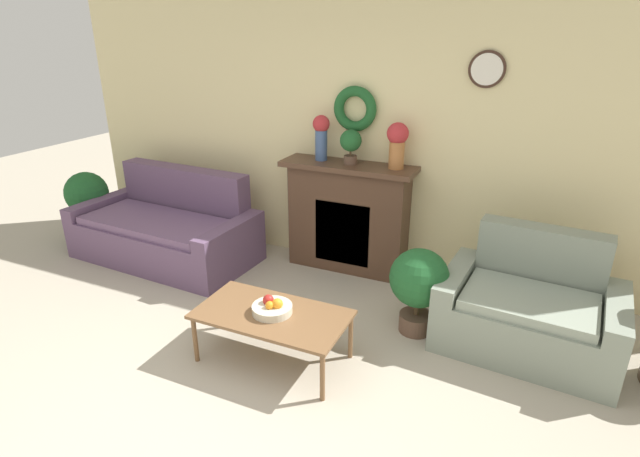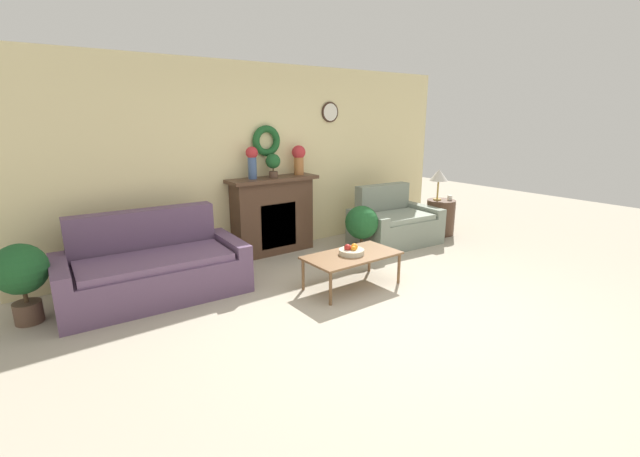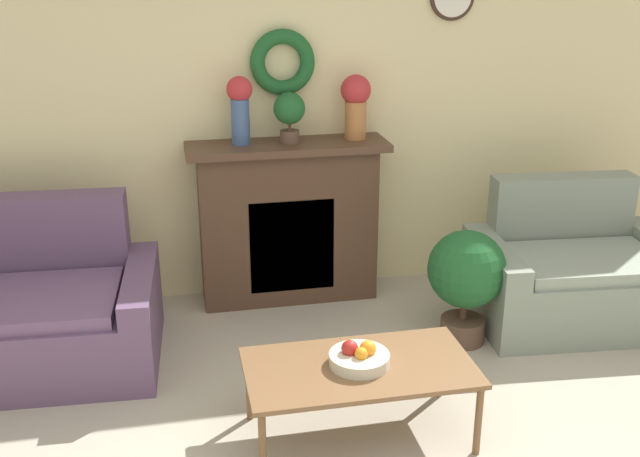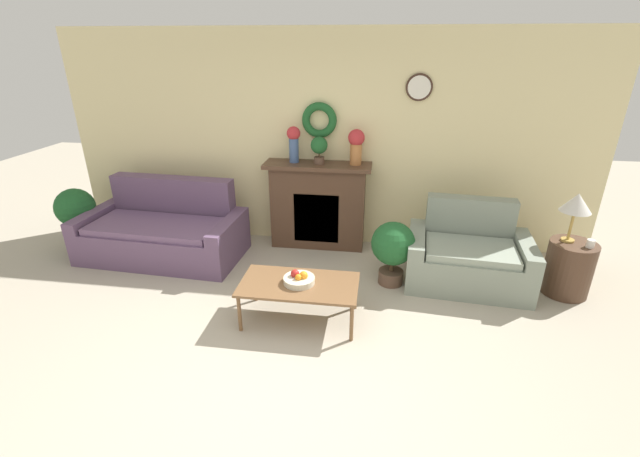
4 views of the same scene
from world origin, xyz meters
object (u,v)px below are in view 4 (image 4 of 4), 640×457
object	(u,v)px
mug	(590,244)
potted_plant_on_mantel	(319,147)
side_table_by_loveseat	(568,268)
potted_plant_floor_by_loveseat	(393,247)
vase_on_mantel_left	(294,141)
vase_on_mantel_right	(356,144)
table_lamp	(577,204)
fruit_bowl	(299,279)
loveseat_right	(468,257)
couch_left	(164,232)
coffee_table	(299,286)
potted_plant_floor_by_couch	(76,211)
fireplace	(318,205)

from	to	relation	value
mug	potted_plant_on_mantel	distance (m)	3.13
side_table_by_loveseat	potted_plant_floor_by_loveseat	bearing A→B (deg)	-178.00
vase_on_mantel_left	vase_on_mantel_right	world-z (taller)	vase_on_mantel_left
table_lamp	mug	world-z (taller)	table_lamp
fruit_bowl	loveseat_right	bearing A→B (deg)	29.80
couch_left	vase_on_mantel_left	world-z (taller)	vase_on_mantel_left
coffee_table	potted_plant_floor_by_loveseat	xyz separation A→B (m)	(0.89, 0.83, 0.08)
loveseat_right	vase_on_mantel_right	size ratio (longest dim) A/B	3.22
fruit_bowl	vase_on_mantel_left	xyz separation A→B (m)	(-0.37, 1.70, 0.94)
side_table_by_loveseat	potted_plant_floor_by_loveseat	xyz separation A→B (m)	(-1.87, -0.07, 0.16)
table_lamp	potted_plant_floor_by_loveseat	world-z (taller)	table_lamp
side_table_by_loveseat	vase_on_mantel_left	distance (m)	3.42
potted_plant_floor_by_couch	potted_plant_floor_by_loveseat	bearing A→B (deg)	-5.15
loveseat_right	coffee_table	size ratio (longest dim) A/B	1.23
fireplace	mug	distance (m)	3.07
side_table_by_loveseat	coffee_table	bearing A→B (deg)	-162.00
coffee_table	vase_on_mantel_right	world-z (taller)	vase_on_mantel_right
coffee_table	potted_plant_on_mantel	size ratio (longest dim) A/B	3.38
coffee_table	vase_on_mantel_right	size ratio (longest dim) A/B	2.62
vase_on_mantel_right	side_table_by_loveseat	bearing A→B (deg)	-19.04
potted_plant_on_mantel	loveseat_right	bearing A→B (deg)	-21.05
vase_on_mantel_right	potted_plant_floor_by_couch	xyz separation A→B (m)	(-3.57, -0.51, -0.87)
loveseat_right	vase_on_mantel_right	world-z (taller)	vase_on_mantel_right
loveseat_right	fruit_bowl	distance (m)	2.00
fruit_bowl	mug	world-z (taller)	mug
mug	potted_plant_on_mantel	xyz separation A→B (m)	(-2.92, 0.88, 0.70)
table_lamp	potted_plant_floor_by_couch	world-z (taller)	table_lamp
fireplace	potted_plant_floor_by_loveseat	size ratio (longest dim) A/B	1.83
couch_left	mug	bearing A→B (deg)	-0.98
couch_left	fruit_bowl	distance (m)	2.27
side_table_by_loveseat	vase_on_mantel_left	xyz separation A→B (m)	(-3.13, 0.81, 1.09)
potted_plant_floor_by_couch	side_table_by_loveseat	bearing A→B (deg)	-2.90
mug	table_lamp	bearing A→B (deg)	141.84
loveseat_right	potted_plant_floor_by_loveseat	world-z (taller)	loveseat_right
coffee_table	side_table_by_loveseat	xyz separation A→B (m)	(2.76, 0.90, -0.07)
fruit_bowl	vase_on_mantel_left	bearing A→B (deg)	102.39
fireplace	vase_on_mantel_left	size ratio (longest dim) A/B	3.02
fireplace	mug	bearing A→B (deg)	-16.90
potted_plant_on_mantel	vase_on_mantel_right	bearing A→B (deg)	2.53
side_table_by_loveseat	vase_on_mantel_right	bearing A→B (deg)	160.96
fireplace	couch_left	world-z (taller)	fireplace
fireplace	couch_left	bearing A→B (deg)	-163.68
potted_plant_on_mantel	vase_on_mantel_left	bearing A→B (deg)	176.43
fruit_bowl	coffee_table	bearing A→B (deg)	-72.64
coffee_table	loveseat_right	bearing A→B (deg)	30.07
couch_left	vase_on_mantel_left	xyz separation A→B (m)	(1.59, 0.56, 1.08)
table_lamp	vase_on_mantel_right	distance (m)	2.45
couch_left	side_table_by_loveseat	bearing A→B (deg)	-0.06
table_lamp	mug	xyz separation A→B (m)	(0.17, -0.13, -0.38)
fireplace	potted_plant_floor_by_couch	bearing A→B (deg)	-170.67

